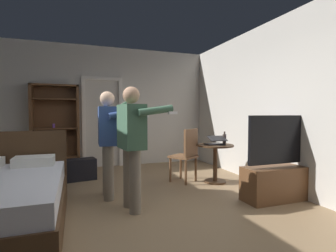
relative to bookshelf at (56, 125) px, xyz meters
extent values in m
plane|color=#997A56|center=(1.05, -3.04, -1.02)|extent=(7.05, 7.05, 0.00)
cube|color=beige|center=(1.05, 0.22, 0.40)|extent=(5.27, 0.12, 2.85)
cube|color=beige|center=(3.63, -3.04, 0.40)|extent=(0.12, 6.65, 2.85)
cube|color=white|center=(0.59, 0.14, 0.00)|extent=(0.08, 0.08, 2.05)
cube|color=white|center=(1.44, 0.14, 0.00)|extent=(0.08, 0.08, 2.05)
cube|color=white|center=(1.01, 0.14, 1.07)|extent=(0.93, 0.08, 0.08)
cube|color=#4C331E|center=(-0.44, -2.00, -0.51)|extent=(1.42, 0.08, 1.02)
cube|color=white|center=(-0.13, -2.26, -0.39)|extent=(0.50, 0.34, 0.12)
cube|color=brown|center=(-0.46, -0.04, -0.08)|extent=(0.06, 0.32, 1.89)
cube|color=brown|center=(0.46, -0.04, -0.08)|extent=(0.06, 0.32, 1.89)
cube|color=brown|center=(0.00, -0.04, 0.85)|extent=(0.98, 0.32, 0.04)
cube|color=brown|center=(0.00, 0.11, -0.08)|extent=(0.98, 0.02, 1.89)
cube|color=brown|center=(0.00, -0.04, -0.71)|extent=(0.92, 0.32, 0.03)
cylinder|color=#A0AD8C|center=(-0.14, -0.04, -0.64)|extent=(0.06, 0.06, 0.11)
cube|color=brown|center=(0.00, -0.04, -0.08)|extent=(0.92, 0.32, 0.03)
cylinder|color=purple|center=(-0.04, -0.04, -0.02)|extent=(0.05, 0.05, 0.09)
cube|color=brown|center=(0.00, -0.04, 0.55)|extent=(0.92, 0.32, 0.03)
cube|color=brown|center=(3.27, -3.14, -0.78)|extent=(1.21, 0.40, 0.49)
cube|color=black|center=(3.27, -3.16, -0.13)|extent=(1.21, 0.05, 0.70)
cube|color=#434BA4|center=(3.27, -3.13, -0.13)|extent=(1.15, 0.01, 0.64)
cylinder|color=#4C331E|center=(2.82, -1.99, -0.69)|extent=(0.08, 0.08, 0.67)
cylinder|color=#4C331E|center=(2.82, -1.99, -1.01)|extent=(0.40, 0.40, 0.03)
cylinder|color=#4C331E|center=(2.82, -1.99, -0.34)|extent=(0.66, 0.66, 0.03)
cube|color=black|center=(2.79, -1.99, -0.31)|extent=(0.33, 0.23, 0.02)
cube|color=black|center=(2.78, -2.11, -0.20)|extent=(0.33, 0.20, 0.08)
cube|color=navy|center=(2.78, -2.10, -0.20)|extent=(0.29, 0.17, 0.07)
cylinder|color=#3E332C|center=(2.96, -2.07, -0.23)|extent=(0.06, 0.06, 0.19)
cylinder|color=#3E332C|center=(2.96, -2.07, -0.10)|extent=(0.03, 0.03, 0.05)
cylinder|color=brown|center=(2.33, -1.51, -0.80)|extent=(0.04, 0.04, 0.45)
cylinder|color=brown|center=(2.05, -1.69, -0.80)|extent=(0.04, 0.04, 0.45)
cylinder|color=brown|center=(2.52, -1.79, -0.80)|extent=(0.04, 0.04, 0.45)
cylinder|color=brown|center=(2.23, -1.98, -0.80)|extent=(0.04, 0.04, 0.45)
cube|color=brown|center=(2.28, -1.74, -0.55)|extent=(0.58, 0.58, 0.04)
cube|color=brown|center=(2.37, -1.89, -0.28)|extent=(0.37, 0.26, 0.50)
cylinder|color=gray|center=(1.08, -2.68, -0.62)|extent=(0.15, 0.15, 0.81)
cylinder|color=gray|center=(1.11, -2.94, -0.62)|extent=(0.15, 0.15, 0.81)
cube|color=#3F664C|center=(1.09, -2.81, 0.08)|extent=(0.31, 0.50, 0.57)
sphere|color=tan|center=(1.09, -2.81, 0.48)|extent=(0.22, 0.22, 0.22)
cylinder|color=#3F664C|center=(1.15, -2.54, 0.18)|extent=(0.33, 0.13, 0.47)
cylinder|color=#3F664C|center=(1.35, -3.04, 0.28)|extent=(0.47, 0.14, 0.15)
cube|color=white|center=(1.58, -3.04, 0.25)|extent=(0.12, 0.05, 0.04)
cylinder|color=gray|center=(0.86, -2.07, -0.62)|extent=(0.15, 0.15, 0.80)
cylinder|color=gray|center=(0.85, -2.32, -0.62)|extent=(0.15, 0.15, 0.80)
cube|color=#334C8C|center=(0.86, -2.19, 0.06)|extent=(0.28, 0.46, 0.57)
sphere|color=#D8AD8C|center=(0.86, -2.19, 0.47)|extent=(0.22, 0.22, 0.22)
cylinder|color=#334C8C|center=(0.96, -1.95, 0.16)|extent=(0.32, 0.10, 0.46)
cylinder|color=#334C8C|center=(1.10, -2.46, 0.25)|extent=(0.51, 0.11, 0.18)
cube|color=white|center=(1.35, -2.49, 0.21)|extent=(0.12, 0.04, 0.04)
cube|color=black|center=(0.44, -0.97, -0.82)|extent=(0.68, 0.42, 0.40)
cube|color=black|center=(-0.02, -1.23, -0.85)|extent=(0.51, 0.32, 0.35)
camera|label=1|loc=(0.41, -6.11, 0.24)|focal=27.52mm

